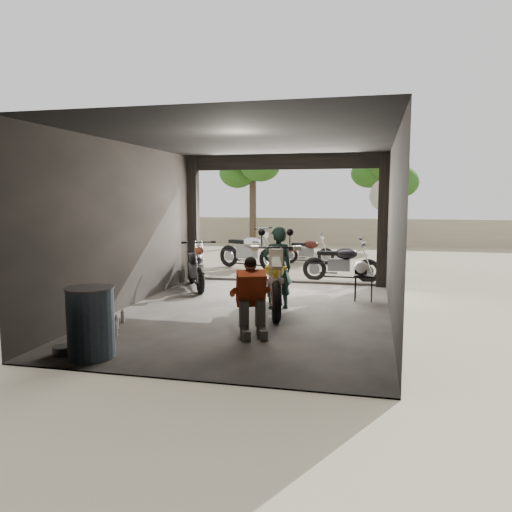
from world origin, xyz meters
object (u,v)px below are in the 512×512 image
at_px(outside_bike_b, 308,248).
at_px(stool, 364,278).
at_px(mechanic, 252,298).
at_px(helmet, 361,268).
at_px(main_bike, 274,278).
at_px(left_bike, 196,264).
at_px(rider, 278,268).
at_px(oil_drum, 91,324).
at_px(outside_bike_a, 248,248).
at_px(sign_post, 386,210).
at_px(outside_bike_c, 341,259).

height_order(outside_bike_b, stool, outside_bike_b).
xyz_separation_m(mechanic, helmet, (1.59, 3.01, 0.11)).
relative_size(main_bike, left_bike, 1.15).
bearing_deg(helmet, main_bike, -143.23).
height_order(rider, mechanic, rider).
xyz_separation_m(main_bike, left_bike, (-2.29, 2.01, -0.08)).
relative_size(stool, helmet, 1.69).
height_order(main_bike, oil_drum, main_bike).
xyz_separation_m(rider, helmet, (1.54, 1.13, -0.10)).
bearing_deg(stool, rider, -143.85).
xyz_separation_m(outside_bike_b, mechanic, (0.23, -8.60, 0.09)).
distance_m(outside_bike_a, rider, 5.50).
distance_m(left_bike, mechanic, 4.23).
xyz_separation_m(mechanic, oil_drum, (-1.84, -1.59, -0.11)).
xyz_separation_m(outside_bike_a, rider, (1.88, -5.16, 0.16)).
distance_m(outside_bike_a, sign_post, 4.23).
bearing_deg(mechanic, main_bike, 67.51).
bearing_deg(outside_bike_a, left_bike, -164.72).
bearing_deg(oil_drum, helmet, 53.25).
bearing_deg(rider, outside_bike_c, -134.67).
bearing_deg(main_bike, helmet, 28.64).
bearing_deg(left_bike, outside_bike_b, 39.42).
xyz_separation_m(main_bike, stool, (1.62, 1.47, -0.19)).
distance_m(outside_bike_c, rider, 3.60).
distance_m(left_bike, helmet, 3.89).
relative_size(outside_bike_c, stool, 3.09).
relative_size(outside_bike_a, oil_drum, 1.96).
bearing_deg(left_bike, stool, -36.41).
bearing_deg(outside_bike_b, mechanic, -179.21).
bearing_deg(oil_drum, stool, 53.04).
xyz_separation_m(main_bike, outside_bike_c, (1.01, 3.76, -0.09)).
bearing_deg(mechanic, sign_post, 49.72).
bearing_deg(mechanic, rider, 67.45).
xyz_separation_m(left_bike, oil_drum, (0.40, -5.18, -0.11)).
distance_m(outside_bike_a, stool, 5.30).
bearing_deg(main_bike, mechanic, -105.39).
bearing_deg(sign_post, outside_bike_a, -177.16).
relative_size(stool, oil_drum, 0.57).
bearing_deg(main_bike, rider, 74.22).
bearing_deg(main_bike, sign_post, 51.30).
height_order(mechanic, sign_post, sign_post).
height_order(rider, stool, rider).
height_order(main_bike, outside_bike_a, main_bike).
height_order(outside_bike_a, outside_bike_b, outside_bike_a).
bearing_deg(outside_bike_a, mechanic, -143.26).
relative_size(left_bike, stool, 3.14).
height_order(left_bike, rider, rider).
bearing_deg(oil_drum, outside_bike_b, 81.00).
xyz_separation_m(helmet, sign_post, (0.54, 3.12, 1.11)).
xyz_separation_m(stool, helmet, (-0.06, -0.05, 0.22)).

